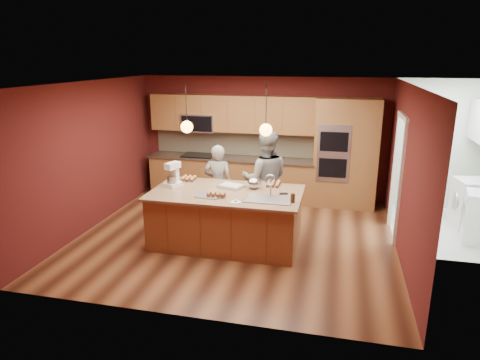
% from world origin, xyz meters
% --- Properties ---
extents(floor, '(5.50, 5.50, 0.00)m').
position_xyz_m(floor, '(0.00, 0.00, 0.00)').
color(floor, '#422113').
rests_on(floor, ground).
extents(ceiling, '(5.50, 5.50, 0.00)m').
position_xyz_m(ceiling, '(0.00, 0.00, 2.70)').
color(ceiling, white).
rests_on(ceiling, ground).
extents(wall_back, '(5.50, 0.00, 5.50)m').
position_xyz_m(wall_back, '(0.00, 2.50, 1.35)').
color(wall_back, '#4F1615').
rests_on(wall_back, ground).
extents(wall_front, '(5.50, 0.00, 5.50)m').
position_xyz_m(wall_front, '(0.00, -2.50, 1.35)').
color(wall_front, '#4F1615').
rests_on(wall_front, ground).
extents(wall_left, '(0.00, 5.00, 5.00)m').
position_xyz_m(wall_left, '(-2.75, 0.00, 1.35)').
color(wall_left, '#4F1615').
rests_on(wall_left, ground).
extents(wall_right, '(0.00, 5.00, 5.00)m').
position_xyz_m(wall_right, '(2.75, 0.00, 1.35)').
color(wall_right, '#4F1615').
rests_on(wall_right, ground).
extents(cabinet_run, '(3.74, 0.64, 2.30)m').
position_xyz_m(cabinet_run, '(-0.68, 2.25, 0.98)').
color(cabinet_run, brown).
rests_on(cabinet_run, floor).
extents(oven_column, '(1.30, 0.62, 2.30)m').
position_xyz_m(oven_column, '(1.85, 2.19, 1.15)').
color(oven_column, brown).
rests_on(oven_column, floor).
extents(doorway_trim, '(0.08, 1.11, 2.20)m').
position_xyz_m(doorway_trim, '(2.73, 0.80, 1.05)').
color(doorway_trim, white).
rests_on(doorway_trim, wall_right).
extents(pendant_left, '(0.20, 0.20, 0.80)m').
position_xyz_m(pendant_left, '(-0.76, -0.26, 2.00)').
color(pendant_left, black).
rests_on(pendant_left, ceiling).
extents(pendant_right, '(0.20, 0.20, 0.80)m').
position_xyz_m(pendant_right, '(0.56, -0.26, 2.00)').
color(pendant_right, black).
rests_on(pendant_right, ceiling).
extents(island, '(2.53, 1.42, 1.31)m').
position_xyz_m(island, '(-0.08, -0.27, 0.48)').
color(island, brown).
rests_on(island, floor).
extents(person_left, '(0.57, 0.39, 1.52)m').
position_xyz_m(person_left, '(-0.51, 0.70, 0.76)').
color(person_left, black).
rests_on(person_left, floor).
extents(person_right, '(1.01, 0.86, 1.82)m').
position_xyz_m(person_right, '(0.40, 0.70, 0.91)').
color(person_right, slate).
rests_on(person_right, floor).
extents(stand_mixer, '(0.30, 0.35, 0.42)m').
position_xyz_m(stand_mixer, '(-1.09, -0.14, 1.11)').
color(stand_mixer, white).
rests_on(stand_mixer, island).
extents(sheet_cake, '(0.49, 0.42, 0.05)m').
position_xyz_m(sheet_cake, '(-0.08, -0.00, 0.95)').
color(sheet_cake, silver).
rests_on(sheet_cake, island).
extents(cooling_rack, '(0.42, 0.32, 0.02)m').
position_xyz_m(cooling_rack, '(-0.31, -0.57, 0.94)').
color(cooling_rack, '#B9BAC0').
rests_on(cooling_rack, island).
extents(mixing_bowl, '(0.24, 0.24, 0.20)m').
position_xyz_m(mixing_bowl, '(0.32, 0.02, 1.03)').
color(mixing_bowl, '#B4B7BB').
rests_on(mixing_bowl, island).
extents(plate, '(0.16, 0.16, 0.01)m').
position_xyz_m(plate, '(0.19, -0.77, 0.94)').
color(plate, white).
rests_on(plate, island).
extents(tumbler, '(0.07, 0.07, 0.14)m').
position_xyz_m(tumbler, '(1.05, -0.56, 1.00)').
color(tumbler, '#311F0F').
rests_on(tumbler, island).
extents(phone, '(0.15, 0.10, 0.01)m').
position_xyz_m(phone, '(0.86, -0.16, 0.94)').
color(phone, black).
rests_on(phone, island).
extents(cupcakes_left, '(0.26, 0.26, 0.08)m').
position_xyz_m(cupcakes_left, '(-0.94, 0.23, 0.97)').
color(cupcakes_left, '#DA8A4B').
rests_on(cupcakes_left, island).
extents(cupcakes_rack, '(0.32, 0.16, 0.07)m').
position_xyz_m(cupcakes_rack, '(-0.18, -0.58, 0.98)').
color(cupcakes_rack, '#DA8A4B').
rests_on(cupcakes_rack, island).
extents(cupcakes_right, '(0.24, 0.32, 0.07)m').
position_xyz_m(cupcakes_right, '(0.62, 0.27, 0.97)').
color(cupcakes_right, '#DA8A4B').
rests_on(cupcakes_right, island).
extents(dryer, '(0.66, 0.68, 0.91)m').
position_xyz_m(dryer, '(4.18, 1.52, 0.46)').
color(dryer, white).
rests_on(dryer, floor).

